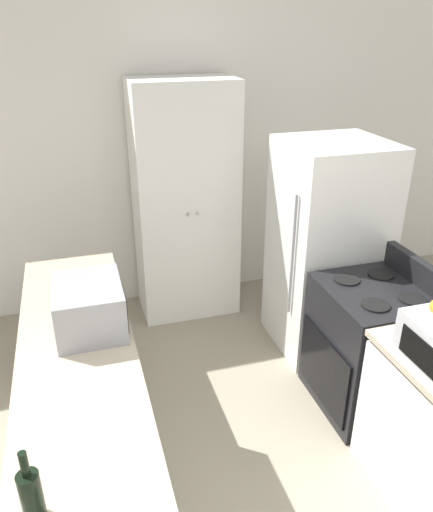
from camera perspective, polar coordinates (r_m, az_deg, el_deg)
wall_back at (r=4.49m, az=-5.52°, el=10.75°), size 7.00×0.06×2.60m
counter_left at (r=3.01m, az=-14.67°, el=-17.26°), size 0.60×2.30×0.88m
pantry_cabinet at (r=4.29m, az=-3.60°, el=6.10°), size 0.84×0.56×2.02m
stove at (r=3.53m, az=17.06°, el=-9.86°), size 0.66×0.70×1.04m
refrigerator at (r=3.93m, az=12.50°, el=0.78°), size 0.76×0.73×1.66m
microwave at (r=2.80m, az=-14.31°, el=-5.65°), size 0.37×0.45×0.27m
wine_bottle at (r=1.94m, az=-20.42°, el=-24.19°), size 0.08×0.08×0.30m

